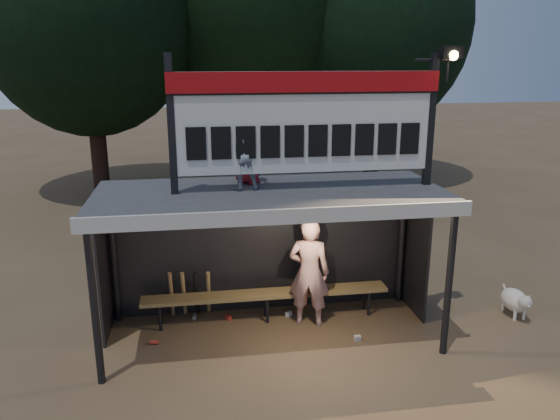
# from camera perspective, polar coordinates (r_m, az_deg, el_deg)

# --- Properties ---
(ground) EXTENTS (80.00, 80.00, 0.00)m
(ground) POSITION_cam_1_polar(r_m,az_deg,el_deg) (8.67, -0.92, -12.96)
(ground) COLOR brown
(ground) RESTS_ON ground
(player) EXTENTS (0.75, 0.60, 1.77)m
(player) POSITION_cam_1_polar(r_m,az_deg,el_deg) (8.65, 3.05, -6.54)
(player) COLOR white
(player) RESTS_ON ground
(child_a) EXTENTS (0.52, 0.41, 1.05)m
(child_a) POSITION_cam_1_polar(r_m,az_deg,el_deg) (7.77, -4.01, 5.95)
(child_a) COLOR gray
(child_a) RESTS_ON dugout_shelter
(child_b) EXTENTS (0.59, 0.58, 1.02)m
(child_b) POSITION_cam_1_polar(r_m,az_deg,el_deg) (8.17, -3.37, 6.33)
(child_b) COLOR red
(child_b) RESTS_ON dugout_shelter
(dugout_shelter) EXTENTS (5.10, 2.08, 2.32)m
(dugout_shelter) POSITION_cam_1_polar(r_m,az_deg,el_deg) (8.18, -1.21, -0.72)
(dugout_shelter) COLOR #38383A
(dugout_shelter) RESTS_ON ground
(scoreboard_assembly) EXTENTS (4.10, 0.27, 1.99)m
(scoreboard_assembly) POSITION_cam_1_polar(r_m,az_deg,el_deg) (7.74, 3.14, 9.49)
(scoreboard_assembly) COLOR black
(scoreboard_assembly) RESTS_ON dugout_shelter
(bench) EXTENTS (4.00, 0.35, 0.48)m
(bench) POSITION_cam_1_polar(r_m,az_deg,el_deg) (8.96, -1.43, -8.85)
(bench) COLOR olive
(bench) RESTS_ON ground
(tree_left) EXTENTS (6.46, 6.46, 9.27)m
(tree_left) POSITION_cam_1_polar(r_m,az_deg,el_deg) (17.82, -19.62, 19.28)
(tree_left) COLOR black
(tree_left) RESTS_ON ground
(tree_right) EXTENTS (6.08, 6.08, 8.72)m
(tree_right) POSITION_cam_1_polar(r_m,az_deg,el_deg) (19.04, 10.10, 18.65)
(tree_right) COLOR black
(tree_right) RESTS_ON ground
(dog) EXTENTS (0.36, 0.81, 0.49)m
(dog) POSITION_cam_1_polar(r_m,az_deg,el_deg) (9.93, 23.43, -8.67)
(dog) COLOR silver
(dog) RESTS_ON ground
(bats) EXTENTS (0.67, 0.35, 0.84)m
(bats) POSITION_cam_1_polar(r_m,az_deg,el_deg) (9.15, -9.38, -8.56)
(bats) COLOR #916643
(bats) RESTS_ON ground
(litter) EXTENTS (3.17, 1.21, 0.08)m
(litter) POSITION_cam_1_polar(r_m,az_deg,el_deg) (8.90, -3.52, -11.92)
(litter) COLOR #AC2E1D
(litter) RESTS_ON ground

